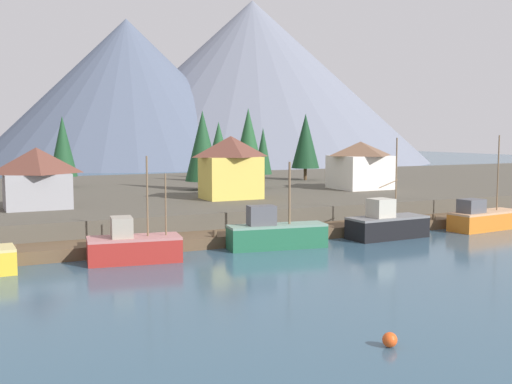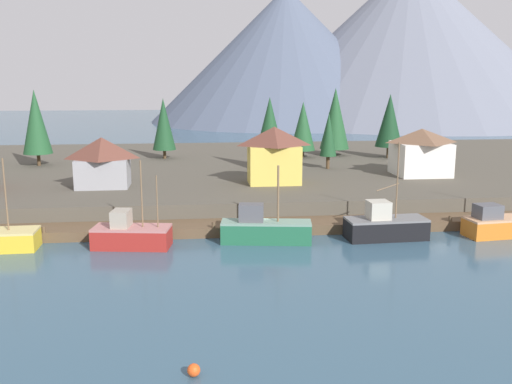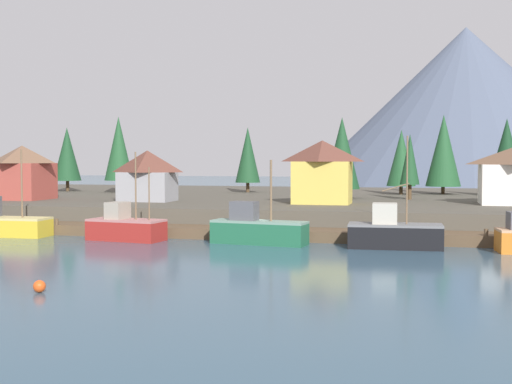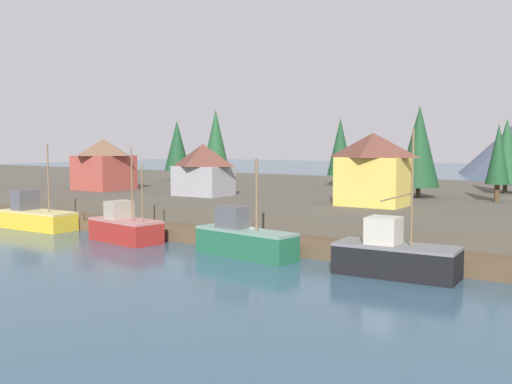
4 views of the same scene
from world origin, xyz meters
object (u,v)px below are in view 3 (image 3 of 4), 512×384
Objects in this scene: house_white at (512,175)px; conifer_near_right at (119,149)px; fishing_boat_black at (394,233)px; house_yellow at (322,171)px; conifer_mid_left at (401,158)px; house_grey at (147,175)px; channel_buoy at (39,286)px; conifer_centre at (506,150)px; conifer_back_right at (342,153)px; conifer_back_left at (67,154)px; conifer_near_left at (443,150)px; house_red at (22,172)px; fishing_boat_green at (257,230)px; conifer_mid_right at (410,160)px; fishing_boat_yellow at (4,224)px; conifer_far_left at (248,155)px; fishing_boat_red at (125,227)px.

conifer_near_right is at bearing 165.37° from house_white.
fishing_boat_black is at bearing -40.17° from conifer_near_right.
conifer_mid_left is (7.78, 22.47, 1.50)m from house_yellow.
channel_buoy is (10.66, -40.83, -5.19)m from house_grey.
conifer_back_right is at bearing -155.92° from conifer_centre.
conifer_back_left is at bearing 154.94° from house_yellow.
conifer_near_left reaches higher than house_white.
fishing_boat_green is at bearing -25.93° from house_red.
conifer_near_right reaches higher than conifer_centre.
conifer_mid_right reaches higher than channel_buoy.
fishing_boat_yellow is 39.44m from conifer_back_left.
conifer_back_left is at bearing 117.87° from channel_buoy.
conifer_centre is at bearing 86.07° from house_white.
house_white is at bearing 49.84° from fishing_boat_green.
conifer_mid_right is at bearing -83.24° from conifer_mid_left.
conifer_far_left reaches higher than fishing_boat_yellow.
house_yellow is 23.83m from conifer_mid_left.
conifer_back_left is 69.12m from channel_buoy.
conifer_near_right is (-46.11, -6.43, 0.32)m from conifer_near_left.
conifer_near_left reaches higher than house_red.
conifer_mid_left is (-5.70, -1.79, -1.05)m from conifer_near_left.
house_yellow is (15.63, 17.17, 4.88)m from fishing_boat_red.
house_yellow is 27.88m from conifer_near_left.
conifer_near_left is 6.07m from conifer_mid_left.
conifer_centre is at bearing 68.13° from fishing_boat_black.
house_white is 1.11× the size of house_grey.
fishing_boat_red is 0.90× the size of conifer_mid_left.
house_yellow is at bearing -58.11° from conifer_far_left.
conifer_near_left is (13.49, 24.26, 2.55)m from house_yellow.
fishing_boat_red is at bearing -125.10° from conifer_near_left.
fishing_boat_yellow is 0.87× the size of conifer_back_left.
conifer_near_left reaches higher than conifer_mid_left.
conifer_far_left is at bearing 113.77° from fishing_boat_green.
conifer_mid_right reaches higher than fishing_boat_yellow.
conifer_mid_right is at bearing 13.57° from house_red.
fishing_boat_green is 42.31m from conifer_far_left.
house_white is (57.01, 4.64, -0.20)m from house_red.
house_white is 41.02m from house_grey.
house_white is 12.91m from conifer_mid_right.
house_red is 21.03m from conifer_back_left.
conifer_centre is (7.88, -4.07, -0.06)m from conifer_near_left.
conifer_mid_right is at bearing -107.28° from conifer_near_left.
house_white is at bearing -14.63° from conifer_near_right.
conifer_near_left is 69.88m from channel_buoy.
fishing_boat_black is 24.39m from house_white.
conifer_mid_left is (40.41, 4.63, -1.37)m from conifer_near_right.
conifer_near_right reaches higher than fishing_boat_yellow.
conifer_near_left is (42.00, 41.03, 7.44)m from fishing_boat_yellow.
fishing_boat_green is 12.46× the size of channel_buoy.
conifer_far_left is at bearing 75.62° from house_grey.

